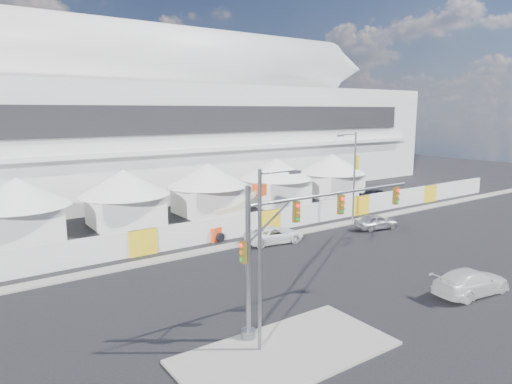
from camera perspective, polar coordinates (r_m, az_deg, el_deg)
ground at (r=27.60m, az=9.79°, el=-13.20°), size 160.00×160.00×0.00m
median_island at (r=21.95m, az=3.77°, el=-19.35°), size 10.00×5.00×0.15m
far_curb at (r=49.84m, az=16.12°, el=-2.76°), size 80.00×1.20×0.12m
stadium at (r=65.11m, az=-10.78°, el=8.75°), size 80.00×24.80×21.98m
tent_row at (r=46.41m, az=-10.87°, el=0.41°), size 53.40×8.40×5.40m
hoarding_fence at (r=41.49m, az=1.65°, el=-3.60°), size 70.00×0.25×2.00m
scaffold_tower at (r=83.80m, az=15.11°, el=6.50°), size 4.40×4.40×12.00m
sedan_silver at (r=43.72m, az=14.77°, el=-3.63°), size 2.51×4.39×1.41m
pickup_curb at (r=38.09m, az=2.29°, el=-5.34°), size 3.10×5.31×1.39m
pickup_near at (r=30.66m, az=25.29°, el=-10.11°), size 2.72×5.49×1.53m
lot_car_a at (r=51.73m, az=10.28°, el=-1.31°), size 1.81×4.46×1.44m
lot_car_b at (r=57.36m, az=14.85°, el=-0.31°), size 2.31×4.72×1.55m
traffic_mast at (r=22.73m, az=4.21°, el=-6.58°), size 11.55×0.72×7.38m
streetlight_median at (r=20.21m, az=0.98°, el=-7.05°), size 2.29×0.23×8.28m
streetlight_curb at (r=44.89m, az=12.03°, el=2.61°), size 2.62×0.59×8.85m
boom_lift at (r=40.30m, az=-3.37°, el=-3.93°), size 8.10×2.84×3.99m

